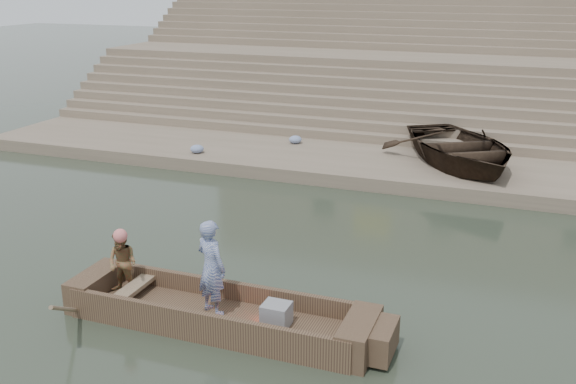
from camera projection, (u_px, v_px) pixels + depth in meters
The scene contains 12 objects.
ground at pixel (397, 294), 12.73m from camera, with size 120.00×120.00×0.00m, color #252F23.
lower_landing at pixel (451, 174), 19.78m from camera, with size 32.00×4.00×0.40m, color gray.
mid_landing at pixel (478, 94), 26.07m from camera, with size 32.00×3.00×2.80m, color gray.
upper_landing at pixel (494, 47), 31.92m from camera, with size 32.00×3.00×5.20m, color gray.
ghat_steps at pixel (483, 78), 27.45m from camera, with size 32.00×11.00×5.20m.
main_rowboat at pixel (218, 320), 11.57m from camera, with size 5.00×1.30×0.22m, color brown.
rowboat_trim at pixel (228, 312), 11.44m from camera, with size 6.04×2.63×1.88m.
standing_man at pixel (211, 267), 11.33m from camera, with size 0.63×0.41×1.73m, color navy.
rowing_man at pixel (123, 263), 12.13m from camera, with size 0.59×0.46×1.21m, color #277537.
television at pixel (276, 315), 11.11m from camera, with size 0.46×0.42×0.40m.
beached_rowboat at pixel (460, 147), 19.83m from camera, with size 3.78×5.30×1.10m, color #2D2116.
cloth_bundles at pixel (373, 157), 20.30m from camera, with size 14.69×2.77×0.26m.
Camera 1 is at (2.06, -11.48, 5.87)m, focal length 40.97 mm.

